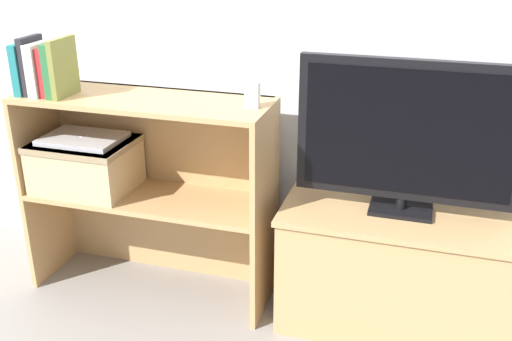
{
  "coord_description": "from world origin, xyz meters",
  "views": [
    {
      "loc": [
        0.59,
        -1.78,
        1.43
      ],
      "look_at": [
        0.0,
        0.17,
        0.58
      ],
      "focal_mm": 42.0,
      "sensor_mm": 36.0,
      "label": 1
    }
  ],
  "objects": [
    {
      "name": "bookshelf_upper_tier",
      "position": [
        -0.45,
        0.23,
        0.69
      ],
      "size": [
        0.99,
        0.33,
        0.4
      ],
      "color": "tan",
      "rests_on": "bookshelf_lower_tier"
    },
    {
      "name": "book_charcoal",
      "position": [
        -0.86,
        0.1,
        0.93
      ],
      "size": [
        0.03,
        0.13,
        0.22
      ],
      "color": "#232328",
      "rests_on": "bookshelf_upper_tier"
    },
    {
      "name": "ground_plane",
      "position": [
        0.0,
        0.0,
        0.0
      ],
      "size": [
        16.0,
        16.0,
        0.0
      ],
      "primitive_type": "plane",
      "color": "gray"
    },
    {
      "name": "baby_monitor",
      "position": [
        -0.01,
        0.17,
        0.87
      ],
      "size": [
        0.05,
        0.03,
        0.12
      ],
      "color": "white",
      "rests_on": "bookshelf_upper_tier"
    },
    {
      "name": "book_crimson",
      "position": [
        -0.79,
        0.1,
        0.92
      ],
      "size": [
        0.03,
        0.12,
        0.18
      ],
      "color": "#B22328",
      "rests_on": "bookshelf_upper_tier"
    },
    {
      "name": "book_olive",
      "position": [
        -0.73,
        0.1,
        0.93
      ],
      "size": [
        0.02,
        0.16,
        0.22
      ],
      "color": "olive",
      "rests_on": "bookshelf_upper_tier"
    },
    {
      "name": "storage_basket_left",
      "position": [
        -0.71,
        0.15,
        0.54
      ],
      "size": [
        0.38,
        0.3,
        0.2
      ],
      "color": "tan",
      "rests_on": "bookshelf_lower_tier"
    },
    {
      "name": "tv_stand",
      "position": [
        0.53,
        0.21,
        0.24
      ],
      "size": [
        0.84,
        0.43,
        0.47
      ],
      "color": "tan",
      "rests_on": "ground_plane"
    },
    {
      "name": "laptop",
      "position": [
        -0.71,
        0.15,
        0.64
      ],
      "size": [
        0.31,
        0.22,
        0.02
      ],
      "color": "#BCBCC1",
      "rests_on": "storage_basket_left"
    },
    {
      "name": "bookshelf_lower_tier",
      "position": [
        -0.45,
        0.23,
        0.28
      ],
      "size": [
        0.99,
        0.33,
        0.43
      ],
      "color": "tan",
      "rests_on": "ground_plane"
    },
    {
      "name": "book_ivory",
      "position": [
        -0.82,
        0.1,
        0.92
      ],
      "size": [
        0.04,
        0.15,
        0.2
      ],
      "color": "silver",
      "rests_on": "bookshelf_upper_tier"
    },
    {
      "name": "tv",
      "position": [
        0.53,
        0.2,
        0.77
      ],
      "size": [
        0.76,
        0.14,
        0.55
      ],
      "color": "black",
      "rests_on": "tv_stand"
    },
    {
      "name": "book_teal",
      "position": [
        -0.89,
        0.1,
        0.92
      ],
      "size": [
        0.03,
        0.14,
        0.19
      ],
      "color": "#1E7075",
      "rests_on": "bookshelf_upper_tier"
    },
    {
      "name": "book_forest",
      "position": [
        -0.76,
        0.1,
        0.93
      ],
      "size": [
        0.03,
        0.14,
        0.2
      ],
      "color": "#286638",
      "rests_on": "bookshelf_upper_tier"
    }
  ]
}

